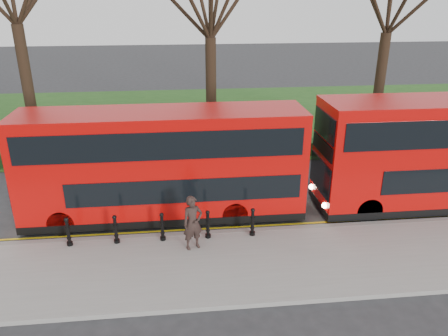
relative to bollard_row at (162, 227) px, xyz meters
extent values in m
plane|color=#28282B|center=(0.63, 1.35, -0.65)|extent=(120.00, 120.00, 0.00)
cube|color=gray|center=(0.63, -1.65, -0.57)|extent=(60.00, 4.00, 0.15)
cube|color=slate|center=(0.63, 0.35, -0.57)|extent=(60.00, 0.25, 0.16)
cube|color=#214918|center=(0.63, 16.35, -0.62)|extent=(60.00, 18.00, 0.06)
cube|color=black|center=(0.63, 8.15, -0.25)|extent=(60.00, 0.90, 0.80)
cube|color=yellow|center=(0.63, 0.65, -0.64)|extent=(60.00, 0.10, 0.01)
cube|color=yellow|center=(0.63, 0.85, -0.64)|extent=(60.00, 0.10, 0.01)
cylinder|color=black|center=(-7.37, 11.35, 2.66)|extent=(0.60, 0.60, 6.61)
cylinder|color=black|center=(2.63, 11.35, 2.27)|extent=(0.60, 0.60, 5.84)
cylinder|color=black|center=(12.63, 11.35, 2.35)|extent=(0.60, 0.60, 5.99)
cylinder|color=black|center=(-3.15, 0.00, 0.00)|extent=(0.15, 0.15, 1.00)
cylinder|color=black|center=(-1.57, 0.00, 0.00)|extent=(0.15, 0.15, 1.00)
cylinder|color=black|center=(0.00, 0.00, 0.00)|extent=(0.15, 0.15, 1.00)
cylinder|color=black|center=(1.57, 0.00, 0.00)|extent=(0.15, 0.15, 1.00)
cylinder|color=black|center=(3.15, 0.00, 0.00)|extent=(0.15, 0.15, 1.00)
cube|color=#B00806|center=(0.08, 2.07, 1.61)|extent=(10.48, 2.38, 3.86)
cube|color=black|center=(0.08, 2.07, -0.36)|extent=(10.50, 2.40, 0.29)
cube|color=black|center=(0.85, 0.87, 0.92)|extent=(8.38, 0.04, 0.90)
cube|color=black|center=(0.08, 0.87, 2.64)|extent=(9.91, 0.04, 1.00)
cube|color=black|center=(-5.18, 2.07, 1.92)|extent=(0.06, 2.10, 0.52)
cylinder|color=black|center=(-3.63, 1.02, -0.17)|extent=(0.95, 0.29, 0.95)
cylinder|color=black|center=(-3.63, 3.12, -0.17)|extent=(0.95, 0.29, 0.95)
cylinder|color=black|center=(2.65, 1.02, -0.17)|extent=(0.95, 0.29, 0.95)
cylinder|color=black|center=(2.65, 3.12, -0.17)|extent=(0.95, 0.29, 0.95)
cube|color=black|center=(11.64, 1.84, -0.35)|extent=(11.05, 2.53, 0.30)
cube|color=black|center=(6.10, 1.84, 2.06)|extent=(0.06, 2.21, 0.55)
cylinder|color=black|center=(7.73, 0.73, -0.15)|extent=(1.00, 0.30, 1.00)
cylinder|color=black|center=(7.73, 2.94, -0.15)|extent=(1.00, 0.30, 1.00)
imported|color=black|center=(1.04, -0.61, 0.45)|extent=(0.81, 0.67, 1.89)
camera|label=1|loc=(0.70, -13.28, 7.54)|focal=35.00mm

